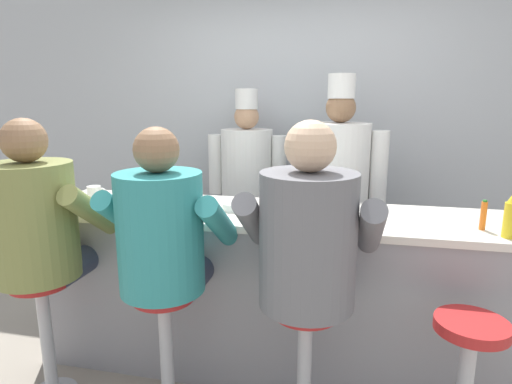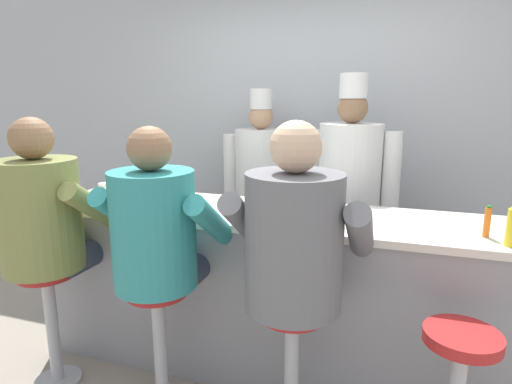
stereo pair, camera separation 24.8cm
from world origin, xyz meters
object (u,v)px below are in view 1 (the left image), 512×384
at_px(ketchup_bottle_red, 325,205).
at_px(diner_seated_olive, 39,226).
at_px(mustard_bottle_yellow, 511,217).
at_px(cook_in_whites_near, 247,182).
at_px(diner_seated_teal, 164,239).
at_px(water_pitcher_clear, 312,190).
at_px(cereal_bowl, 234,206).
at_px(diner_seated_grey, 308,246).
at_px(hot_sauce_bottle_orange, 483,215).
at_px(coffee_mug_white, 95,193).
at_px(breakfast_plate, 186,209).
at_px(cook_in_whites_far, 338,186).
at_px(empty_stool_round, 466,371).

distance_m(ketchup_bottle_red, diner_seated_olive, 1.51).
distance_m(mustard_bottle_yellow, diner_seated_olive, 2.36).
bearing_deg(cook_in_whites_near, diner_seated_teal, -90.73).
bearing_deg(water_pitcher_clear, cereal_bowl, -159.98).
relative_size(cereal_bowl, diner_seated_teal, 0.10).
height_order(mustard_bottle_yellow, diner_seated_teal, diner_seated_teal).
relative_size(water_pitcher_clear, diner_seated_grey, 0.14).
height_order(hot_sauce_bottle_orange, coffee_mug_white, hot_sauce_bottle_orange).
bearing_deg(breakfast_plate, cook_in_whites_far, 46.76).
relative_size(hot_sauce_bottle_orange, breakfast_plate, 0.68).
bearing_deg(coffee_mug_white, mustard_bottle_yellow, -6.21).
bearing_deg(coffee_mug_white, hot_sauce_bottle_orange, -3.75).
distance_m(empty_stool_round, cook_in_whites_far, 1.61).
relative_size(coffee_mug_white, diner_seated_olive, 0.09).
distance_m(cereal_bowl, diner_seated_olive, 1.06).
height_order(mustard_bottle_yellow, empty_stool_round, mustard_bottle_yellow).
distance_m(cereal_bowl, diner_seated_teal, 0.57).
bearing_deg(cook_in_whites_far, cereal_bowl, -124.82).
bearing_deg(diner_seated_olive, diner_seated_grey, 0.01).
relative_size(diner_seated_olive, empty_stool_round, 2.16).
bearing_deg(diner_seated_teal, diner_seated_olive, 179.86).
height_order(coffee_mug_white, diner_seated_olive, diner_seated_olive).
height_order(empty_stool_round, cook_in_whites_near, cook_in_whites_near).
bearing_deg(cook_in_whites_near, hot_sauce_bottle_orange, -38.31).
relative_size(coffee_mug_white, cook_in_whites_near, 0.08).
bearing_deg(water_pitcher_clear, diner_seated_teal, -133.95).
bearing_deg(ketchup_bottle_red, cereal_bowl, 161.06).
bearing_deg(water_pitcher_clear, ketchup_bottle_red, -74.12).
height_order(breakfast_plate, cook_in_whites_near, cook_in_whites_near).
relative_size(cereal_bowl, coffee_mug_white, 1.07).
distance_m(hot_sauce_bottle_orange, cereal_bowl, 1.33).
distance_m(hot_sauce_bottle_orange, cook_in_whites_far, 1.20).
height_order(ketchup_bottle_red, empty_stool_round, ketchup_bottle_red).
xyz_separation_m(coffee_mug_white, diner_seated_olive, (0.03, -0.57, -0.06)).
bearing_deg(cook_in_whites_near, ketchup_bottle_red, -60.19).
height_order(empty_stool_round, cook_in_whites_far, cook_in_whites_far).
relative_size(diner_seated_olive, cook_in_whites_near, 0.90).
xyz_separation_m(diner_seated_olive, cook_in_whites_far, (1.50, 1.35, 0.01)).
bearing_deg(cook_in_whites_near, diner_seated_grey, -67.04).
bearing_deg(diner_seated_teal, cereal_bowl, 67.73).
bearing_deg(water_pitcher_clear, cook_in_whites_near, 124.23).
distance_m(ketchup_bottle_red, coffee_mug_white, 1.52).
xyz_separation_m(cereal_bowl, empty_stool_round, (1.20, -0.56, -0.54)).
relative_size(ketchup_bottle_red, cereal_bowl, 1.58).
height_order(cereal_bowl, diner_seated_teal, diner_seated_teal).
xyz_separation_m(ketchup_bottle_red, hot_sauce_bottle_orange, (0.78, 0.09, -0.03)).
height_order(diner_seated_olive, empty_stool_round, diner_seated_olive).
bearing_deg(diner_seated_grey, mustard_bottle_yellow, 18.55).
bearing_deg(ketchup_bottle_red, cook_in_whites_far, 88.24).
height_order(cereal_bowl, diner_seated_olive, diner_seated_olive).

